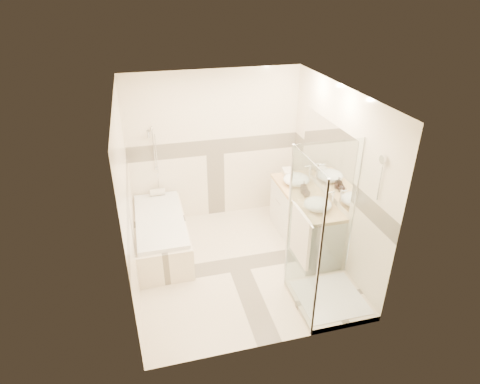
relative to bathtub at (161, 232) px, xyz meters
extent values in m
cube|color=beige|center=(1.02, -0.65, -0.31)|extent=(2.80, 3.00, 0.01)
cube|color=white|center=(1.02, -0.65, 2.20)|extent=(2.80, 3.00, 0.01)
cube|color=beige|center=(1.02, 0.85, 0.94)|extent=(2.80, 0.01, 2.50)
cube|color=beige|center=(1.02, -2.15, 0.94)|extent=(2.80, 0.01, 2.50)
cube|color=beige|center=(-0.38, -0.65, 0.94)|extent=(0.01, 3.00, 2.50)
cube|color=beige|center=(2.43, -0.65, 0.94)|extent=(0.01, 3.00, 2.50)
cube|color=white|center=(2.41, -0.35, 1.14)|extent=(0.01, 1.60, 1.00)
cylinder|color=silver|center=(0.05, 0.82, 1.04)|extent=(0.02, 0.02, 0.70)
cube|color=beige|center=(0.00, 0.00, -0.06)|extent=(0.75, 1.70, 0.50)
cube|color=white|center=(0.00, 0.00, 0.22)|extent=(0.69, 1.60, 0.06)
ellipsoid|color=white|center=(0.00, 0.00, 0.17)|extent=(0.56, 1.40, 0.16)
cube|color=white|center=(2.15, -0.35, 0.09)|extent=(0.55, 1.60, 0.80)
cylinder|color=silver|center=(1.86, -0.75, 0.24)|extent=(0.01, 0.24, 0.01)
cylinder|color=silver|center=(1.86, 0.05, 0.24)|extent=(0.01, 0.24, 0.01)
cube|color=#E2B577|center=(2.15, -0.35, 0.52)|extent=(0.57, 1.62, 0.05)
cube|color=beige|center=(1.97, -1.70, -0.27)|extent=(0.90, 0.90, 0.08)
cube|color=white|center=(1.97, -1.70, -0.22)|extent=(0.80, 0.80, 0.01)
cube|color=white|center=(1.53, -1.70, 0.73)|extent=(0.01, 0.90, 2.00)
cube|color=white|center=(1.97, -1.26, 0.73)|extent=(0.90, 0.01, 2.00)
cylinder|color=silver|center=(1.52, -2.15, 0.73)|extent=(0.03, 0.03, 2.00)
cylinder|color=silver|center=(1.52, -1.25, 0.73)|extent=(0.03, 0.03, 2.00)
cylinder|color=silver|center=(2.42, -1.25, 0.73)|extent=(0.03, 0.03, 2.00)
cylinder|color=silver|center=(2.38, -1.70, 1.64)|extent=(0.03, 0.10, 0.10)
cylinder|color=silver|center=(1.49, -1.70, 1.09)|extent=(0.02, 0.60, 0.02)
cube|color=white|center=(1.49, -1.70, 0.79)|extent=(0.04, 0.48, 0.62)
ellipsoid|color=white|center=(2.13, 0.00, 0.62)|extent=(0.41, 0.41, 0.16)
ellipsoid|color=white|center=(2.13, -0.80, 0.62)|extent=(0.39, 0.39, 0.16)
cylinder|color=silver|center=(2.35, 0.00, 0.70)|extent=(0.03, 0.03, 0.31)
cylinder|color=silver|center=(2.30, 0.00, 0.83)|extent=(0.11, 0.03, 0.03)
cylinder|color=silver|center=(2.35, -0.80, 0.67)|extent=(0.03, 0.03, 0.25)
cylinder|color=silver|center=(2.31, -0.80, 0.78)|extent=(0.09, 0.02, 0.02)
imported|color=black|center=(2.13, -0.29, 0.63)|extent=(0.10, 0.10, 0.18)
imported|color=black|center=(2.13, -0.41, 0.62)|extent=(0.13, 0.13, 0.15)
cube|color=white|center=(2.13, 0.37, 0.58)|extent=(0.18, 0.27, 0.08)
cylinder|color=white|center=(0.03, 0.72, 0.31)|extent=(0.24, 0.11, 0.11)
camera|label=1|loc=(-0.11, -5.17, 3.37)|focal=30.00mm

